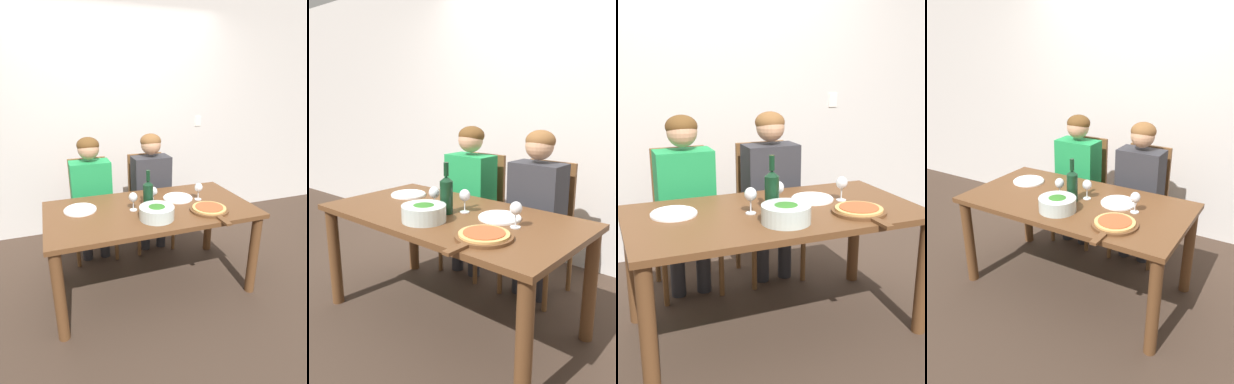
# 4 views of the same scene
# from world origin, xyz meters

# --- Properties ---
(ground_plane) EXTENTS (40.00, 40.00, 0.00)m
(ground_plane) POSITION_xyz_m (0.00, 0.00, 0.00)
(ground_plane) COLOR #3D2D23
(back_wall) EXTENTS (10.00, 0.06, 2.70)m
(back_wall) POSITION_xyz_m (0.00, 1.35, 1.35)
(back_wall) COLOR silver
(back_wall) RESTS_ON ground
(dining_table) EXTENTS (1.68, 0.87, 0.74)m
(dining_table) POSITION_xyz_m (0.00, 0.00, 0.63)
(dining_table) COLOR brown
(dining_table) RESTS_ON ground
(chair_left) EXTENTS (0.42, 0.42, 0.99)m
(chair_left) POSITION_xyz_m (-0.38, 0.76, 0.53)
(chair_left) COLOR brown
(chair_left) RESTS_ON ground
(chair_right) EXTENTS (0.42, 0.42, 0.99)m
(chair_right) POSITION_xyz_m (0.24, 0.76, 0.53)
(chair_right) COLOR brown
(chair_right) RESTS_ON ground
(person_woman) EXTENTS (0.47, 0.51, 1.24)m
(person_woman) POSITION_xyz_m (-0.38, 0.65, 0.75)
(person_woman) COLOR #28282D
(person_woman) RESTS_ON ground
(person_man) EXTENTS (0.47, 0.51, 1.24)m
(person_man) POSITION_xyz_m (0.24, 0.65, 0.75)
(person_man) COLOR #28282D
(person_man) RESTS_ON ground
(wine_bottle) EXTENTS (0.08, 0.08, 0.33)m
(wine_bottle) POSITION_xyz_m (-0.02, -0.01, 0.87)
(wine_bottle) COLOR black
(wine_bottle) RESTS_ON dining_table
(broccoli_bowl) EXTENTS (0.26, 0.26, 0.11)m
(broccoli_bowl) POSITION_xyz_m (-0.02, -0.21, 0.79)
(broccoli_bowl) COLOR silver
(broccoli_bowl) RESTS_ON dining_table
(dinner_plate_left) EXTENTS (0.26, 0.26, 0.02)m
(dinner_plate_left) POSITION_xyz_m (-0.55, 0.13, 0.75)
(dinner_plate_left) COLOR white
(dinner_plate_left) RESTS_ON dining_table
(dinner_plate_right) EXTENTS (0.26, 0.26, 0.02)m
(dinner_plate_right) POSITION_xyz_m (0.29, 0.11, 0.75)
(dinner_plate_right) COLOR white
(dinner_plate_right) RESTS_ON dining_table
(pizza_on_board) EXTENTS (0.31, 0.45, 0.04)m
(pizza_on_board) POSITION_xyz_m (0.42, -0.22, 0.76)
(pizza_on_board) COLOR brown
(pizza_on_board) RESTS_ON dining_table
(wine_glass_left) EXTENTS (0.07, 0.07, 0.15)m
(wine_glass_left) POSITION_xyz_m (-0.15, -0.00, 0.85)
(wine_glass_left) COLOR silver
(wine_glass_left) RESTS_ON dining_table
(wine_glass_right) EXTENTS (0.07, 0.07, 0.15)m
(wine_glass_right) POSITION_xyz_m (0.45, 0.04, 0.85)
(wine_glass_right) COLOR silver
(wine_glass_right) RESTS_ON dining_table
(wine_glass_centre) EXTENTS (0.07, 0.07, 0.15)m
(wine_glass_centre) POSITION_xyz_m (0.05, 0.07, 0.85)
(wine_glass_centre) COLOR silver
(wine_glass_centre) RESTS_ON dining_table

